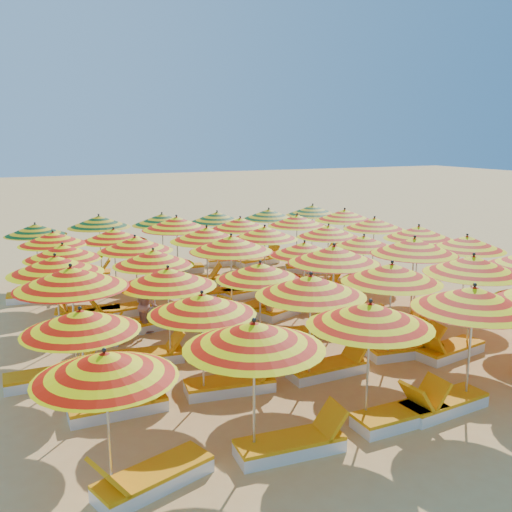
% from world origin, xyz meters
% --- Properties ---
extents(ground, '(120.00, 120.00, 0.00)m').
position_xyz_m(ground, '(0.00, 0.00, 0.00)').
color(ground, '#DDAD62').
rests_on(ground, ground).
extents(umbrella_0, '(2.35, 2.35, 2.09)m').
position_xyz_m(umbrella_0, '(-5.26, -6.06, 1.84)').
color(umbrella_0, silver).
rests_on(umbrella_0, ground).
extents(umbrella_1, '(2.42, 2.42, 2.25)m').
position_xyz_m(umbrella_1, '(-3.12, -6.19, 1.98)').
color(umbrella_1, silver).
rests_on(umbrella_1, ground).
extents(umbrella_2, '(2.38, 2.38, 2.23)m').
position_xyz_m(umbrella_2, '(-0.96, -6.05, 1.97)').
color(umbrella_2, silver).
rests_on(umbrella_2, ground).
extents(umbrella_3, '(2.87, 2.87, 2.31)m').
position_xyz_m(umbrella_3, '(1.14, -6.21, 2.03)').
color(umbrella_3, silver).
rests_on(umbrella_3, ground).
extents(umbrella_6, '(2.32, 2.32, 2.09)m').
position_xyz_m(umbrella_6, '(-5.28, -3.99, 1.84)').
color(umbrella_6, silver).
rests_on(umbrella_6, ground).
extents(umbrella_7, '(2.16, 2.16, 2.11)m').
position_xyz_m(umbrella_7, '(-3.15, -3.98, 1.86)').
color(umbrella_7, silver).
rests_on(umbrella_7, ground).
extents(umbrella_8, '(2.74, 2.74, 2.29)m').
position_xyz_m(umbrella_8, '(-1.01, -4.21, 2.02)').
color(umbrella_8, silver).
rests_on(umbrella_8, ground).
extents(umbrella_9, '(2.42, 2.42, 2.27)m').
position_xyz_m(umbrella_9, '(1.11, -3.96, 2.00)').
color(umbrella_9, silver).
rests_on(umbrella_9, ground).
extents(umbrella_10, '(2.52, 2.52, 2.30)m').
position_xyz_m(umbrella_10, '(3.14, -4.21, 2.03)').
color(umbrella_10, silver).
rests_on(umbrella_10, ground).
extents(umbrella_12, '(2.73, 2.73, 2.38)m').
position_xyz_m(umbrella_12, '(-5.16, -1.95, 2.10)').
color(umbrella_12, silver).
rests_on(umbrella_12, ground).
extents(umbrella_13, '(2.52, 2.52, 2.18)m').
position_xyz_m(umbrella_13, '(-3.21, -2.01, 1.92)').
color(umbrella_13, silver).
rests_on(umbrella_13, ground).
extents(umbrella_14, '(2.59, 2.59, 2.12)m').
position_xyz_m(umbrella_14, '(-1.14, -2.18, 1.87)').
color(umbrella_14, silver).
rests_on(umbrella_14, ground).
extents(umbrella_15, '(2.44, 2.44, 2.35)m').
position_xyz_m(umbrella_15, '(0.83, -2.13, 2.07)').
color(umbrella_15, silver).
rests_on(umbrella_15, ground).
extents(umbrella_16, '(2.75, 2.75, 2.36)m').
position_xyz_m(umbrella_16, '(3.23, -2.14, 2.08)').
color(umbrella_16, silver).
rests_on(umbrella_16, ground).
extents(umbrella_17, '(2.78, 2.78, 2.22)m').
position_xyz_m(umbrella_17, '(5.28, -1.87, 1.95)').
color(umbrella_17, silver).
rests_on(umbrella_17, ground).
extents(umbrella_18, '(2.61, 2.61, 2.26)m').
position_xyz_m(umbrella_18, '(-5.28, -0.13, 1.99)').
color(umbrella_18, silver).
rests_on(umbrella_18, ground).
extents(umbrella_19, '(2.17, 2.17, 2.14)m').
position_xyz_m(umbrella_19, '(-2.95, 0.19, 1.88)').
color(umbrella_19, silver).
rests_on(umbrella_19, ground).
extents(umbrella_20, '(2.52, 2.52, 2.35)m').
position_xyz_m(umbrella_20, '(-0.86, 0.20, 2.07)').
color(umbrella_20, silver).
rests_on(umbrella_20, ground).
extents(umbrella_21, '(2.08, 2.08, 2.06)m').
position_xyz_m(umbrella_21, '(1.18, -0.11, 1.81)').
color(umbrella_21, silver).
rests_on(umbrella_21, ground).
extents(umbrella_22, '(1.99, 1.99, 2.07)m').
position_xyz_m(umbrella_22, '(3.24, 0.04, 1.82)').
color(umbrella_22, silver).
rests_on(umbrella_22, ground).
extents(umbrella_23, '(2.42, 2.42, 2.23)m').
position_xyz_m(umbrella_23, '(5.20, 0.00, 1.96)').
color(umbrella_23, silver).
rests_on(umbrella_23, ground).
extents(umbrella_24, '(2.31, 2.31, 2.13)m').
position_xyz_m(umbrella_24, '(-4.90, 1.90, 1.88)').
color(umbrella_24, silver).
rests_on(umbrella_24, ground).
extents(umbrella_25, '(2.39, 2.39, 2.19)m').
position_xyz_m(umbrella_25, '(-2.98, 1.96, 1.93)').
color(umbrella_25, silver).
rests_on(umbrella_25, ground).
extents(umbrella_26, '(2.20, 2.20, 2.29)m').
position_xyz_m(umbrella_26, '(-0.84, 2.11, 2.02)').
color(umbrella_26, silver).
rests_on(umbrella_26, ground).
extents(umbrella_27, '(2.68, 2.68, 2.19)m').
position_xyz_m(umbrella_27, '(1.04, 2.11, 1.92)').
color(umbrella_27, silver).
rests_on(umbrella_27, ground).
extents(umbrella_28, '(2.59, 2.59, 2.12)m').
position_xyz_m(umbrella_28, '(3.16, 1.84, 1.87)').
color(umbrella_28, silver).
rests_on(umbrella_28, ground).
extents(umbrella_29, '(2.14, 2.14, 2.20)m').
position_xyz_m(umbrella_29, '(5.18, 2.19, 1.93)').
color(umbrella_29, silver).
rests_on(umbrella_29, ground).
extents(umbrella_30, '(2.55, 2.55, 2.14)m').
position_xyz_m(umbrella_30, '(-4.92, 4.07, 1.88)').
color(umbrella_30, silver).
rests_on(umbrella_30, ground).
extents(umbrella_31, '(2.61, 2.61, 2.12)m').
position_xyz_m(umbrella_31, '(-3.18, 3.98, 1.86)').
color(umbrella_31, silver).
rests_on(umbrella_31, ground).
extents(umbrella_32, '(2.94, 2.94, 2.37)m').
position_xyz_m(umbrella_32, '(-1.14, 4.11, 2.08)').
color(umbrella_32, silver).
rests_on(umbrella_32, ground).
extents(umbrella_33, '(2.68, 2.68, 2.19)m').
position_xyz_m(umbrella_33, '(1.09, 4.12, 1.93)').
color(umbrella_33, silver).
rests_on(umbrella_33, ground).
extents(umbrella_34, '(2.63, 2.63, 2.19)m').
position_xyz_m(umbrella_34, '(3.18, 3.96, 1.93)').
color(umbrella_34, silver).
rests_on(umbrella_34, ground).
extents(umbrella_35, '(2.69, 2.69, 2.29)m').
position_xyz_m(umbrella_35, '(5.11, 3.89, 2.01)').
color(umbrella_35, silver).
rests_on(umbrella_35, ground).
extents(umbrella_36, '(2.50, 2.50, 2.09)m').
position_xyz_m(umbrella_36, '(-5.27, 6.24, 1.84)').
color(umbrella_36, silver).
rests_on(umbrella_36, ground).
extents(umbrella_37, '(2.74, 2.74, 2.24)m').
position_xyz_m(umbrella_37, '(-3.22, 6.26, 1.97)').
color(umbrella_37, silver).
rests_on(umbrella_37, ground).
extents(umbrella_38, '(2.33, 2.33, 2.22)m').
position_xyz_m(umbrella_38, '(-1.10, 6.00, 1.95)').
color(umbrella_38, silver).
rests_on(umbrella_38, ground).
extents(umbrella_39, '(2.28, 2.28, 2.15)m').
position_xyz_m(umbrella_39, '(1.03, 6.17, 1.89)').
color(umbrella_39, silver).
rests_on(umbrella_39, ground).
extents(umbrella_40, '(2.51, 2.51, 2.15)m').
position_xyz_m(umbrella_40, '(3.11, 6.06, 1.89)').
color(umbrella_40, silver).
rests_on(umbrella_40, ground).
extents(umbrella_41, '(2.48, 2.48, 2.23)m').
position_xyz_m(umbrella_41, '(4.97, 5.93, 1.96)').
color(umbrella_41, silver).
rests_on(umbrella_41, ground).
extents(lounger_0, '(1.83, 1.09, 0.69)m').
position_xyz_m(lounger_0, '(-4.75, -6.29, 0.15)').
color(lounger_0, white).
rests_on(lounger_0, ground).
extents(lounger_1, '(1.77, 0.70, 0.69)m').
position_xyz_m(lounger_1, '(-2.52, -6.32, 0.15)').
color(lounger_1, white).
rests_on(lounger_1, ground).
extents(lounger_2, '(1.74, 0.60, 0.69)m').
position_xyz_m(lounger_2, '(-0.36, -6.28, 0.15)').
color(lounger_2, white).
rests_on(lounger_2, ground).
extents(lounger_3, '(1.78, 0.74, 0.69)m').
position_xyz_m(lounger_3, '(0.54, -6.25, 0.15)').
color(lounger_3, white).
rests_on(lounger_3, ground).
extents(lounger_6, '(1.74, 0.59, 0.69)m').
position_xyz_m(lounger_6, '(-4.68, -3.89, 0.15)').
color(lounger_6, white).
rests_on(lounger_6, ground).
extents(lounger_7, '(1.79, 0.81, 0.69)m').
position_xyz_m(lounger_7, '(-2.55, -3.92, 0.15)').
color(lounger_7, white).
rests_on(lounger_7, ground).
extents(lounger_8, '(1.75, 0.64, 0.69)m').
position_xyz_m(lounger_8, '(-0.42, -4.02, 0.15)').
color(lounger_8, white).
rests_on(lounger_8, ground).
extents(lounger_9, '(1.79, 0.81, 0.69)m').
position_xyz_m(lounger_9, '(1.71, -3.86, 0.15)').
color(lounger_9, white).
rests_on(lounger_9, ground).
extents(lounger_10, '(1.81, 0.87, 0.69)m').
position_xyz_m(lounger_10, '(2.55, -4.30, 0.15)').
color(lounger_10, white).
rests_on(lounger_10, ground).
extents(lounger_12, '(1.74, 0.59, 0.69)m').
position_xyz_m(lounger_12, '(-5.66, -2.07, 0.15)').
color(lounger_12, white).
rests_on(lounger_12, ground).
extents(lounger_13, '(1.79, 0.77, 0.69)m').
position_xyz_m(lounger_13, '(-3.71, -1.81, 0.15)').
color(lounger_13, white).
rests_on(lounger_13, ground).
extents(lounger_14, '(1.77, 0.69, 0.69)m').
position_xyz_m(lounger_14, '(-0.63, -1.95, 0.15)').
color(lounger_14, white).
rests_on(lounger_14, ground).
extents(lounger_15, '(1.83, 1.15, 0.69)m').
position_xyz_m(lounger_15, '(1.43, -2.14, 0.15)').
color(lounger_15, white).
rests_on(lounger_15, ground).
extents(lounger_16, '(1.82, 1.19, 0.69)m').
position_xyz_m(lounger_16, '(2.72, -2.13, 0.15)').
color(lounger_16, white).
rests_on(lounger_16, ground).
extents(lounger_17, '(1.82, 1.23, 0.69)m').
position_xyz_m(lounger_17, '(-4.68, -0.02, 0.15)').
color(lounger_17, white).
rests_on(lounger_17, ground).
extents(lounger_18, '(1.81, 0.88, 0.69)m').
position_xyz_m(lounger_18, '(-3.54, 0.22, 0.15)').
color(lounger_18, white).
rests_on(lounger_18, ground).
extents(lounger_19, '(1.83, 1.10, 0.69)m').
position_xyz_m(lounger_19, '(-0.35, 0.35, 0.15)').
color(lounger_19, white).
rests_on(lounger_19, ground).
extents(lounger_20, '(1.82, 1.19, 0.69)m').
position_xyz_m(lounger_20, '(0.67, -0.02, 0.15)').
color(lounger_20, white).
rests_on(lounger_20, ground).
extents(lounger_21, '(1.81, 0.86, 0.69)m').
position_xyz_m(lounger_21, '(-4.40, 1.98, 0.15)').
color(lounger_21, white).
rests_on(lounger_21, ground).
extents(lounger_22, '(1.80, 0.86, 0.69)m').
position_xyz_m(lounger_22, '(-3.58, 1.72, 0.15)').
color(lounger_22, white).
rests_on(lounger_22, ground).
extents(lounger_23, '(1.79, 0.80, 0.69)m').
position_xyz_m(lounger_23, '(-0.34, 2.26, 0.15)').
color(lounger_23, white).
rests_on(lounger_23, ground).
extents(lounger_24, '(1.80, 0.86, 0.69)m').
position_xyz_m(lounger_24, '(0.54, 2.09, 0.15)').
color(lounger_24, white).
rests_on(lounger_24, ground).
extents(lounger_25, '(1.83, 1.14, 0.69)m').
position_xyz_m(lounger_25, '(2.65, 1.77, 0.15)').
color(lounger_25, white).
rests_on(lounger_25, ground).
extents(lounger_26, '(1.78, 0.73, 0.69)m').
position_xyz_m(lounger_26, '(-5.43, 4.26, 0.15)').
color(lounger_26, white).
rests_on(lounger_26, ground).
extents(lounger_27, '(1.82, 1.00, 0.69)m').
position_xyz_m(lounger_27, '(-0.55, 4.03, 0.15)').
color(lounger_27, white).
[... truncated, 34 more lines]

